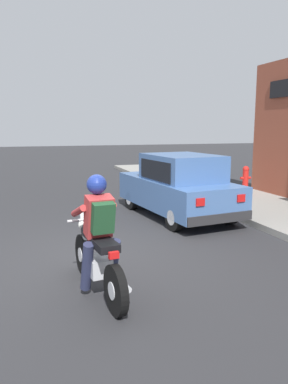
% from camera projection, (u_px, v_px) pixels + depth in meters
% --- Properties ---
extents(ground_plane, '(80.00, 80.00, 0.00)m').
position_uv_depth(ground_plane, '(93.00, 258.00, 6.45)').
color(ground_plane, '#2B2B2D').
extents(sidewalk_curb, '(2.60, 22.00, 0.14)m').
position_uv_depth(sidewalk_curb, '(248.00, 203.00, 10.81)').
color(sidewalk_curb, gray).
rests_on(sidewalk_curb, ground).
extents(motorcycle_with_rider, '(0.62, 2.02, 1.62)m').
position_uv_depth(motorcycle_with_rider, '(98.00, 244.00, 4.98)').
color(motorcycle_with_rider, black).
rests_on(motorcycle_with_rider, ground).
extents(car_hatchback, '(2.04, 3.94, 1.57)m').
position_uv_depth(car_hatchback, '(178.00, 186.00, 9.29)').
color(car_hatchback, black).
rests_on(car_hatchback, ground).
extents(fire_hydrant, '(0.36, 0.24, 0.88)m').
position_uv_depth(fire_hydrant, '(245.00, 180.00, 11.80)').
color(fire_hydrant, red).
rests_on(fire_hydrant, sidewalk_curb).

